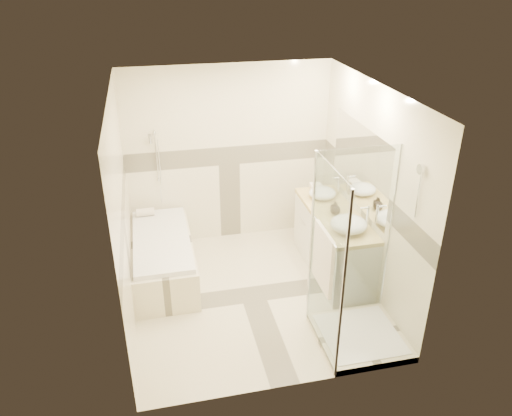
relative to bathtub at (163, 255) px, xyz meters
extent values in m
cube|color=beige|center=(1.02, -0.65, -0.31)|extent=(2.80, 3.00, 0.01)
cube|color=white|center=(1.02, -0.65, 2.20)|extent=(2.80, 3.00, 0.01)
cube|color=beige|center=(1.02, 0.85, 0.94)|extent=(2.80, 0.01, 2.50)
cube|color=beige|center=(1.02, -2.15, 0.94)|extent=(2.80, 0.01, 2.50)
cube|color=beige|center=(-0.38, -0.65, 0.94)|extent=(0.01, 3.00, 2.50)
cube|color=beige|center=(2.43, -0.65, 0.94)|extent=(0.01, 3.00, 2.50)
cube|color=white|center=(2.41, -0.35, 1.14)|extent=(0.01, 1.60, 1.00)
cylinder|color=silver|center=(0.05, 0.82, 1.04)|extent=(0.02, 0.02, 0.70)
cube|color=beige|center=(0.00, 0.00, -0.06)|extent=(0.75, 1.70, 0.50)
cube|color=white|center=(0.00, 0.00, 0.22)|extent=(0.69, 1.60, 0.06)
ellipsoid|color=white|center=(0.00, 0.00, 0.17)|extent=(0.56, 1.40, 0.16)
cube|color=silver|center=(2.15, -0.35, 0.09)|extent=(0.55, 1.60, 0.80)
cylinder|color=silver|center=(1.86, -0.75, 0.24)|extent=(0.01, 0.24, 0.01)
cylinder|color=silver|center=(1.86, 0.05, 0.24)|extent=(0.01, 0.24, 0.01)
cube|color=tan|center=(2.15, -0.35, 0.52)|extent=(0.57, 1.62, 0.05)
cube|color=beige|center=(1.97, -1.70, -0.27)|extent=(0.90, 0.90, 0.08)
cube|color=white|center=(1.97, -1.70, -0.22)|extent=(0.80, 0.80, 0.01)
cube|color=white|center=(1.53, -1.70, 0.73)|extent=(0.01, 0.90, 2.00)
cube|color=white|center=(1.97, -1.26, 0.73)|extent=(0.90, 0.01, 2.00)
cylinder|color=silver|center=(1.52, -2.15, 0.73)|extent=(0.03, 0.03, 2.00)
cylinder|color=silver|center=(1.52, -1.25, 0.73)|extent=(0.03, 0.03, 2.00)
cylinder|color=silver|center=(2.42, -1.25, 0.73)|extent=(0.03, 0.03, 2.00)
cylinder|color=silver|center=(2.38, -1.70, 1.64)|extent=(0.03, 0.10, 0.10)
cylinder|color=silver|center=(1.49, -1.70, 1.09)|extent=(0.02, 0.60, 0.02)
cube|color=white|center=(1.49, -1.70, 0.79)|extent=(0.04, 0.48, 0.62)
ellipsoid|color=white|center=(2.13, 0.09, 0.61)|extent=(0.35, 0.35, 0.14)
ellipsoid|color=white|center=(2.13, -0.82, 0.63)|extent=(0.43, 0.43, 0.17)
cylinder|color=silver|center=(2.35, 0.09, 0.69)|extent=(0.03, 0.03, 0.29)
cylinder|color=silver|center=(2.30, 0.09, 0.81)|extent=(0.10, 0.02, 0.02)
cylinder|color=silver|center=(2.35, -0.82, 0.69)|extent=(0.03, 0.03, 0.29)
cylinder|color=silver|center=(2.30, -0.82, 0.82)|extent=(0.10, 0.03, 0.03)
imported|color=black|center=(2.13, -0.35, 0.62)|extent=(0.08, 0.08, 0.15)
imported|color=black|center=(2.13, -0.39, 0.62)|extent=(0.15, 0.15, 0.16)
cube|color=white|center=(2.13, 0.32, 0.58)|extent=(0.17, 0.26, 0.08)
cylinder|color=white|center=(-0.17, 0.65, 0.31)|extent=(0.24, 0.11, 0.11)
camera|label=1|loc=(-0.02, -5.51, 3.39)|focal=35.00mm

